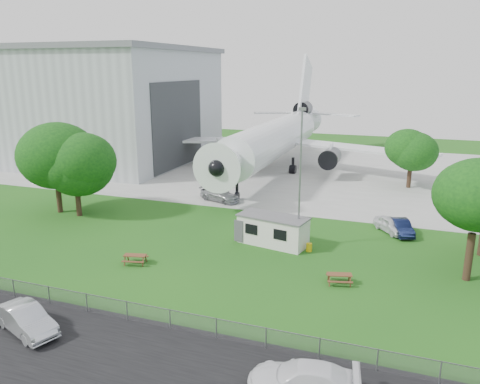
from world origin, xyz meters
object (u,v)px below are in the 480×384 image
(airliner, at_px, (277,136))
(car_centre_sedan, at_px, (26,320))
(site_cabin, at_px, (273,230))
(picnic_east, at_px, (339,284))
(hangar, at_px, (77,103))
(picnic_west, at_px, (136,264))

(airliner, relative_size, car_centre_sedan, 9.75)
(site_cabin, distance_m, picnic_east, 9.13)
(picnic_east, bearing_deg, hangar, 129.74)
(hangar, bearing_deg, car_centre_sedan, -54.99)
(airliner, xyz_separation_m, car_centre_sedan, (-1.88, -48.54, -4.46))
(car_centre_sedan, bearing_deg, picnic_east, -32.06)
(airliner, distance_m, picnic_east, 38.99)
(hangar, height_order, site_cabin, hangar)
(picnic_west, distance_m, car_centre_sedan, 10.93)
(picnic_east, bearing_deg, airliner, 97.38)
(airliner, distance_m, car_centre_sedan, 48.78)
(picnic_west, bearing_deg, hangar, 119.48)
(airliner, relative_size, picnic_west, 26.52)
(airliner, distance_m, picnic_west, 38.04)
(airliner, distance_m, site_cabin, 31.01)
(picnic_west, height_order, car_centre_sedan, car_centre_sedan)
(picnic_east, xyz_separation_m, car_centre_sedan, (-16.56, -12.80, 0.81))
(airliner, height_order, picnic_east, airliner)
(site_cabin, height_order, car_centre_sedan, site_cabin)
(airliner, xyz_separation_m, picnic_east, (14.68, -35.74, -5.27))
(hangar, height_order, airliner, hangar)
(hangar, relative_size, site_cabin, 6.19)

